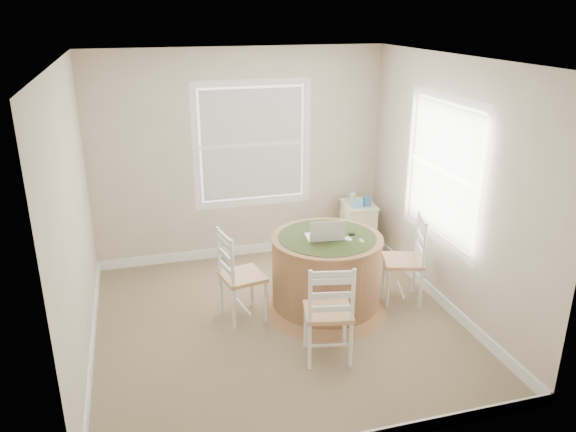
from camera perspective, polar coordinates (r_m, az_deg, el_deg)
name	(u,v)px	position (r m, az deg, el deg)	size (l,w,h in m)	color
room	(290,196)	(5.43, 0.22, 2.00)	(3.64, 3.64, 2.64)	#75624A
round_table	(326,270)	(5.88, 3.91, -5.52)	(1.33, 1.33, 0.83)	#946542
chair_left	(242,276)	(5.70, -4.65, -6.08)	(0.42, 0.40, 0.95)	white
chair_near	(328,311)	(5.08, 4.11, -9.64)	(0.42, 0.40, 0.95)	white
chair_right	(403,260)	(6.14, 11.60, -4.44)	(0.42, 0.40, 0.95)	white
laptop	(325,236)	(5.67, 3.77, -2.00)	(0.39, 0.35, 0.25)	white
mouse	(348,239)	(5.67, 6.14, -2.33)	(0.07, 0.10, 0.04)	white
phone	(362,241)	(5.66, 7.49, -2.56)	(0.04, 0.09, 0.02)	#B7BABF
keys	(352,235)	(5.79, 6.47, -1.90)	(0.06, 0.05, 0.03)	black
corner_chest	(357,229)	(7.26, 7.07, -1.28)	(0.44, 0.56, 0.69)	beige
tissue_box	(357,203)	(7.01, 7.04, 1.33)	(0.12, 0.12, 0.10)	#5894CA
box_yellow	(362,200)	(7.17, 7.48, 1.58)	(0.15, 0.10, 0.06)	#EEB154
box_blue	(366,201)	(7.06, 7.94, 1.53)	(0.08, 0.08, 0.12)	#2F5F8F
cup_cream	(354,197)	(7.23, 6.70, 1.91)	(0.07, 0.07, 0.09)	beige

